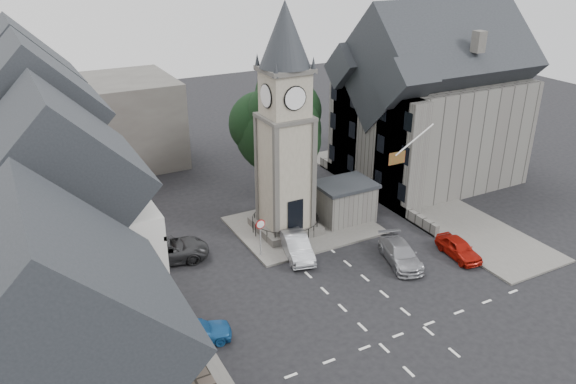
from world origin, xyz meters
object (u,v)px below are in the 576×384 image
stone_shelter (344,201)px  car_east_red (459,248)px  clock_tower (285,125)px  car_west_blue (194,332)px  pedestrian (383,188)px

stone_shelter → car_east_red: (3.81, -8.23, -0.91)m
clock_tower → car_west_blue: size_ratio=4.11×
stone_shelter → car_east_red: stone_shelter is taller
stone_shelter → car_east_red: bearing=-65.1°
clock_tower → stone_shelter: (4.80, -0.49, -6.57)m
clock_tower → car_east_red: clock_tower is taller
car_west_blue → car_east_red: (18.73, 0.12, -0.04)m
clock_tower → car_east_red: bearing=-45.3°
stone_shelter → car_east_red: size_ratio=1.15×
pedestrian → car_west_blue: bearing=32.1°
clock_tower → stone_shelter: size_ratio=3.78×
car_east_red → pedestrian: size_ratio=2.14×
stone_shelter → car_west_blue: (-14.91, -8.35, -0.87)m
car_east_red → clock_tower: bearing=141.1°
pedestrian → clock_tower: bearing=13.1°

